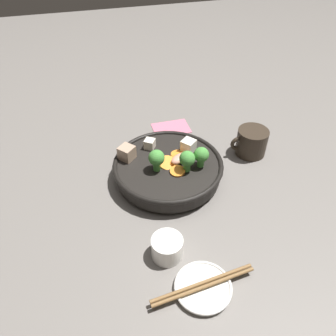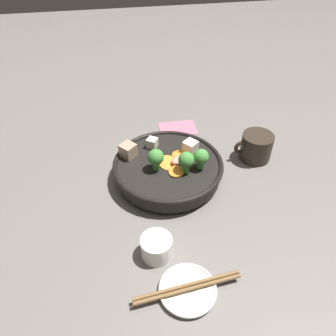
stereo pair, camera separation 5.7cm
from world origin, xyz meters
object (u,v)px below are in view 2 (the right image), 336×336
object	(u,v)px
side_saucer	(188,290)
chopsticks_pair	(188,287)
dark_mug	(256,147)
stirfry_bowl	(168,167)
tea_cup	(156,247)

from	to	relation	value
side_saucer	chopsticks_pair	size ratio (longest dim) A/B	0.53
side_saucer	dark_mug	world-z (taller)	dark_mug
stirfry_bowl	chopsticks_pair	distance (m)	0.31
tea_cup	chopsticks_pair	world-z (taller)	tea_cup
side_saucer	dark_mug	bearing A→B (deg)	-127.22
chopsticks_pair	tea_cup	bearing A→B (deg)	-64.27
side_saucer	tea_cup	distance (m)	0.10
stirfry_bowl	tea_cup	size ratio (longest dim) A/B	4.30
side_saucer	dark_mug	size ratio (longest dim) A/B	1.04
stirfry_bowl	side_saucer	world-z (taller)	stirfry_bowl
stirfry_bowl	chopsticks_pair	xyz separation A→B (m)	(0.02, 0.31, -0.02)
stirfry_bowl	dark_mug	xyz separation A→B (m)	(-0.24, -0.04, 0.00)
chopsticks_pair	dark_mug	bearing A→B (deg)	-127.22
chopsticks_pair	side_saucer	bearing A→B (deg)	0.00
side_saucer	chopsticks_pair	bearing A→B (deg)	180.00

